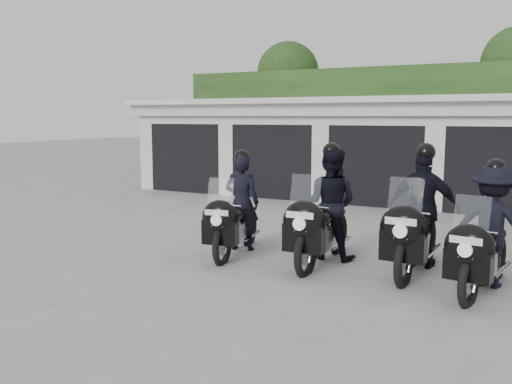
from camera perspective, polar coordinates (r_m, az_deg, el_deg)
The scene contains 7 objects.
ground at distance 10.03m, azimuth 3.65°, elevation -6.13°, with size 80.00×80.00×0.00m, color #9A9A95.
garage_block at distance 17.42m, azimuth 14.71°, elevation 4.37°, with size 16.40×6.80×2.96m.
background_vegetation at distance 22.09m, azimuth 18.73°, elevation 8.42°, with size 20.00×3.90×5.80m.
police_bike_a at distance 9.65m, azimuth -2.07°, elevation -2.10°, with size 0.91×2.17×1.90m.
police_bike_b at distance 9.19m, azimuth 7.40°, elevation -1.94°, with size 0.95×2.37×2.07m.
police_bike_c at distance 8.96m, azimuth 16.92°, elevation -2.40°, with size 1.15×2.40×2.08m.
police_bike_d at distance 8.33m, azimuth 23.31°, elevation -3.97°, with size 1.22×2.18×1.91m.
Camera 1 is at (3.99, -8.87, 2.44)m, focal length 38.00 mm.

